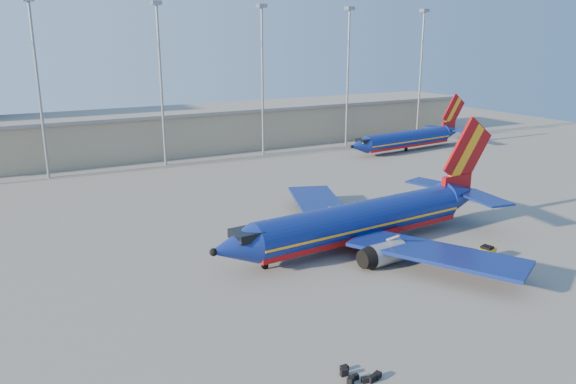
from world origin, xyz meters
TOP-DOWN VIEW (x-y plane):
  - ground at (0.00, 0.00)m, footprint 220.00×220.00m
  - terminal_building at (10.00, 58.00)m, footprint 122.00×16.00m
  - light_mast_row at (5.00, 46.00)m, footprint 101.60×1.60m
  - aircraft_main at (2.57, -4.85)m, footprint 39.27×37.70m
  - aircraft_second at (43.18, 34.99)m, footprint 32.46×12.59m
  - baggage_tug at (10.95, -14.72)m, footprint 2.29×1.68m
  - luggage_pile at (-13.58, -25.85)m, footprint 2.67×3.00m

SIDE VIEW (x-z plane):
  - ground at x=0.00m, z-range 0.00..0.00m
  - luggage_pile at x=-13.58m, z-range -0.04..0.48m
  - baggage_tug at x=10.95m, z-range 0.03..1.52m
  - aircraft_second at x=43.18m, z-range -2.98..8.02m
  - aircraft_main at x=2.57m, z-range -3.81..9.49m
  - terminal_building at x=10.00m, z-range 0.07..8.57m
  - light_mast_row at x=5.00m, z-range 3.23..31.88m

